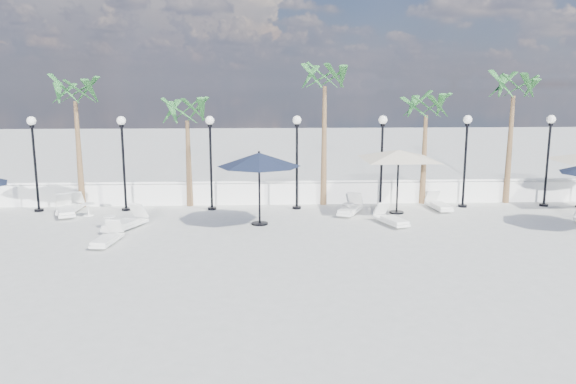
{
  "coord_description": "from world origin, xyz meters",
  "views": [
    {
      "loc": [
        -1.45,
        -16.19,
        5.08
      ],
      "look_at": [
        -0.56,
        2.39,
        1.5
      ],
      "focal_mm": 35.0,
      "sensor_mm": 36.0,
      "label": 1
    }
  ],
  "objects_px": {
    "lounger_4": "(350,208)",
    "parasol_navy_mid": "(259,160)",
    "lounger_0": "(107,238)",
    "lounger_6": "(439,204)",
    "lounger_1": "(71,207)",
    "lounger_2": "(65,210)",
    "parasol_cream_sq_a": "(399,150)",
    "lounger_3": "(126,223)",
    "lounger_5": "(391,219)"
  },
  "relations": [
    {
      "from": "lounger_4",
      "to": "parasol_navy_mid",
      "type": "xyz_separation_m",
      "value": [
        -3.6,
        -1.51,
        2.17
      ]
    },
    {
      "from": "lounger_0",
      "to": "lounger_6",
      "type": "height_order",
      "value": "lounger_6"
    },
    {
      "from": "lounger_4",
      "to": "lounger_1",
      "type": "bearing_deg",
      "value": -159.46
    },
    {
      "from": "lounger_2",
      "to": "parasol_navy_mid",
      "type": "height_order",
      "value": "parasol_navy_mid"
    },
    {
      "from": "lounger_2",
      "to": "parasol_navy_mid",
      "type": "xyz_separation_m",
      "value": [
        7.64,
        -1.81,
        2.16
      ]
    },
    {
      "from": "lounger_4",
      "to": "parasol_navy_mid",
      "type": "relative_size",
      "value": 0.63
    },
    {
      "from": "lounger_1",
      "to": "lounger_6",
      "type": "xyz_separation_m",
      "value": [
        14.96,
        -0.18,
        -0.01
      ]
    },
    {
      "from": "parasol_cream_sq_a",
      "to": "lounger_3",
      "type": "bearing_deg",
      "value": -168.58
    },
    {
      "from": "parasol_navy_mid",
      "to": "parasol_cream_sq_a",
      "type": "bearing_deg",
      "value": 16.13
    },
    {
      "from": "lounger_5",
      "to": "parasol_navy_mid",
      "type": "bearing_deg",
      "value": 157.66
    },
    {
      "from": "lounger_1",
      "to": "lounger_2",
      "type": "height_order",
      "value": "lounger_2"
    },
    {
      "from": "lounger_1",
      "to": "parasol_cream_sq_a",
      "type": "height_order",
      "value": "parasol_cream_sq_a"
    },
    {
      "from": "parasol_cream_sq_a",
      "to": "lounger_5",
      "type": "bearing_deg",
      "value": -109.76
    },
    {
      "from": "lounger_1",
      "to": "lounger_3",
      "type": "bearing_deg",
      "value": -43.18
    },
    {
      "from": "lounger_0",
      "to": "parasol_navy_mid",
      "type": "relative_size",
      "value": 0.56
    },
    {
      "from": "lounger_4",
      "to": "lounger_6",
      "type": "xyz_separation_m",
      "value": [
        3.76,
        0.62,
        -0.01
      ]
    },
    {
      "from": "lounger_0",
      "to": "lounger_5",
      "type": "xyz_separation_m",
      "value": [
        9.73,
        2.14,
        0.01
      ]
    },
    {
      "from": "lounger_2",
      "to": "lounger_5",
      "type": "distance_m",
      "value": 12.63
    },
    {
      "from": "lounger_1",
      "to": "lounger_4",
      "type": "distance_m",
      "value": 11.23
    },
    {
      "from": "lounger_0",
      "to": "lounger_6",
      "type": "bearing_deg",
      "value": 27.79
    },
    {
      "from": "lounger_2",
      "to": "parasol_cream_sq_a",
      "type": "relative_size",
      "value": 0.35
    },
    {
      "from": "lounger_4",
      "to": "lounger_0",
      "type": "bearing_deg",
      "value": -130.74
    },
    {
      "from": "parasol_navy_mid",
      "to": "lounger_2",
      "type": "bearing_deg",
      "value": 166.68
    },
    {
      "from": "lounger_2",
      "to": "lounger_3",
      "type": "relative_size",
      "value": 0.96
    },
    {
      "from": "lounger_0",
      "to": "lounger_6",
      "type": "xyz_separation_m",
      "value": [
        12.26,
        4.52,
        0.01
      ]
    },
    {
      "from": "lounger_4",
      "to": "parasol_navy_mid",
      "type": "distance_m",
      "value": 4.46
    },
    {
      "from": "lounger_1",
      "to": "parasol_cream_sq_a",
      "type": "bearing_deg",
      "value": -1.78
    },
    {
      "from": "lounger_0",
      "to": "parasol_navy_mid",
      "type": "distance_m",
      "value": 5.88
    },
    {
      "from": "lounger_0",
      "to": "lounger_4",
      "type": "distance_m",
      "value": 9.35
    },
    {
      "from": "parasol_navy_mid",
      "to": "lounger_4",
      "type": "bearing_deg",
      "value": 22.8
    },
    {
      "from": "lounger_0",
      "to": "lounger_1",
      "type": "height_order",
      "value": "lounger_1"
    },
    {
      "from": "lounger_1",
      "to": "lounger_5",
      "type": "relative_size",
      "value": 1.0
    },
    {
      "from": "lounger_0",
      "to": "lounger_2",
      "type": "bearing_deg",
      "value": 130.63
    },
    {
      "from": "parasol_cream_sq_a",
      "to": "lounger_6",
      "type": "bearing_deg",
      "value": 16.36
    },
    {
      "from": "lounger_4",
      "to": "lounger_3",
      "type": "bearing_deg",
      "value": -141.94
    },
    {
      "from": "lounger_6",
      "to": "parasol_cream_sq_a",
      "type": "relative_size",
      "value": 0.32
    },
    {
      "from": "lounger_3",
      "to": "parasol_cream_sq_a",
      "type": "distance_m",
      "value": 10.7
    },
    {
      "from": "lounger_2",
      "to": "lounger_1",
      "type": "bearing_deg",
      "value": 63.78
    },
    {
      "from": "lounger_4",
      "to": "lounger_6",
      "type": "relative_size",
      "value": 1.08
    },
    {
      "from": "lounger_4",
      "to": "lounger_6",
      "type": "bearing_deg",
      "value": 34.04
    },
    {
      "from": "parasol_navy_mid",
      "to": "parasol_cream_sq_a",
      "type": "distance_m",
      "value": 5.71
    },
    {
      "from": "lounger_2",
      "to": "lounger_5",
      "type": "height_order",
      "value": "lounger_2"
    },
    {
      "from": "lounger_0",
      "to": "parasol_navy_mid",
      "type": "bearing_deg",
      "value": 33.49
    },
    {
      "from": "lounger_6",
      "to": "parasol_navy_mid",
      "type": "height_order",
      "value": "parasol_navy_mid"
    },
    {
      "from": "lounger_0",
      "to": "lounger_3",
      "type": "height_order",
      "value": "lounger_3"
    },
    {
      "from": "lounger_3",
      "to": "parasol_navy_mid",
      "type": "distance_m",
      "value": 5.25
    },
    {
      "from": "lounger_5",
      "to": "parasol_navy_mid",
      "type": "distance_m",
      "value": 5.3
    },
    {
      "from": "lounger_2",
      "to": "lounger_5",
      "type": "xyz_separation_m",
      "value": [
        12.46,
        -2.05,
        -0.02
      ]
    },
    {
      "from": "lounger_4",
      "to": "lounger_5",
      "type": "distance_m",
      "value": 2.14
    },
    {
      "from": "lounger_0",
      "to": "parasol_cream_sq_a",
      "type": "xyz_separation_m",
      "value": [
        10.38,
        3.97,
        2.33
      ]
    }
  ]
}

